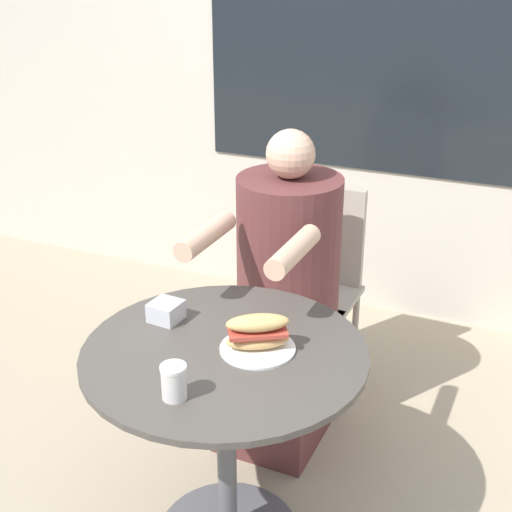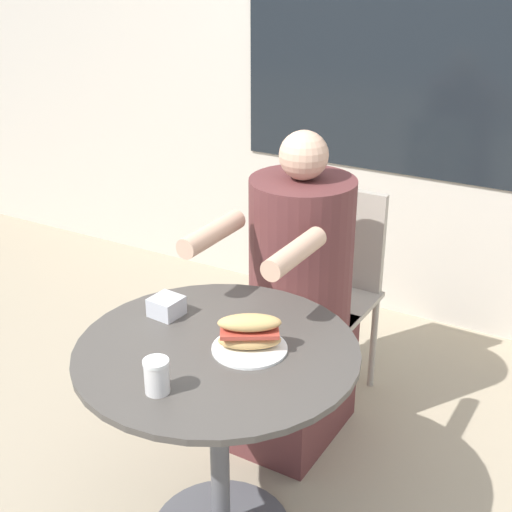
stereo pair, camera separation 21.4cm
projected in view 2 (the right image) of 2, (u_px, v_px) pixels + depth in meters
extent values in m
cube|color=beige|center=(426.00, 31.00, 3.17)|extent=(8.00, 0.08, 2.80)
cube|color=black|center=(406.00, 3.00, 3.12)|extent=(1.56, 0.01, 1.55)
cylinder|color=#47423D|center=(217.00, 351.00, 2.05)|extent=(0.83, 0.83, 0.02)
cylinder|color=#515156|center=(219.00, 446.00, 2.19)|extent=(0.06, 0.06, 0.67)
cube|color=#ADA393|center=(323.00, 302.00, 2.87)|extent=(0.39, 0.39, 0.02)
cube|color=#ADA393|center=(344.00, 237.00, 2.92)|extent=(0.35, 0.04, 0.42)
cylinder|color=#ADA393|center=(341.00, 380.00, 2.76)|extent=(0.03, 0.03, 0.43)
cylinder|color=#ADA393|center=(267.00, 357.00, 2.91)|extent=(0.03, 0.03, 0.43)
cylinder|color=#ADA393|center=(373.00, 342.00, 3.02)|extent=(0.03, 0.03, 0.43)
cylinder|color=#ADA393|center=(304.00, 323.00, 3.17)|extent=(0.03, 0.03, 0.43)
cube|color=brown|center=(289.00, 382.00, 2.73)|extent=(0.37, 0.48, 0.45)
cylinder|color=brown|center=(301.00, 254.00, 2.58)|extent=(0.38, 0.38, 0.57)
sphere|color=#D6A889|center=(304.00, 155.00, 2.43)|extent=(0.17, 0.17, 0.17)
cylinder|color=#D6A889|center=(295.00, 253.00, 2.17)|extent=(0.07, 0.31, 0.07)
cylinder|color=#D6A889|center=(212.00, 234.00, 2.31)|extent=(0.07, 0.31, 0.07)
cylinder|color=white|center=(250.00, 348.00, 2.04)|extent=(0.22, 0.22, 0.01)
ellipsoid|color=tan|center=(250.00, 340.00, 2.03)|extent=(0.19, 0.16, 0.05)
cube|color=#B74233|center=(250.00, 332.00, 2.01)|extent=(0.18, 0.15, 0.01)
ellipsoid|color=tan|center=(249.00, 323.00, 2.00)|extent=(0.19, 0.16, 0.05)
cylinder|color=silver|center=(157.00, 378.00, 1.83)|extent=(0.07, 0.07, 0.09)
cylinder|color=white|center=(156.00, 362.00, 1.81)|extent=(0.07, 0.07, 0.01)
cube|color=silver|center=(166.00, 306.00, 2.21)|extent=(0.10, 0.10, 0.06)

